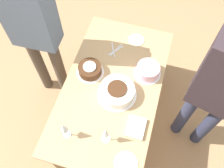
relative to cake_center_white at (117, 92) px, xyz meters
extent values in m
plane|color=#A87F56|center=(-0.06, -0.06, -0.77)|extent=(12.00, 12.00, 0.00)
cube|color=tan|center=(-0.06, -0.06, -0.06)|extent=(1.46, 0.81, 0.03)
cylinder|color=#8E724D|center=(-0.71, -0.39, -0.43)|extent=(0.07, 0.07, 0.70)
cylinder|color=#8E724D|center=(0.60, -0.39, -0.43)|extent=(0.07, 0.07, 0.70)
cylinder|color=#8E724D|center=(-0.71, 0.27, -0.43)|extent=(0.07, 0.07, 0.70)
cylinder|color=white|center=(0.00, 0.00, -0.05)|extent=(0.33, 0.33, 0.01)
cylinder|color=white|center=(0.00, 0.00, 0.00)|extent=(0.29, 0.29, 0.09)
cylinder|color=#422614|center=(0.00, 0.00, 0.05)|extent=(0.16, 0.16, 0.01)
cylinder|color=white|center=(-0.15, -0.29, -0.05)|extent=(0.24, 0.24, 0.01)
cylinder|color=#422614|center=(-0.15, -0.29, 0.00)|extent=(0.20, 0.20, 0.08)
cylinder|color=white|center=(-0.15, -0.29, 0.04)|extent=(0.11, 0.11, 0.01)
cylinder|color=white|center=(-0.27, 0.20, -0.05)|extent=(0.24, 0.24, 0.01)
cylinder|color=#E5B2C6|center=(-0.27, 0.20, 0.01)|extent=(0.20, 0.20, 0.10)
cylinder|color=silver|center=(0.39, 0.02, -0.05)|extent=(0.07, 0.07, 0.00)
cylinder|color=silver|center=(0.39, 0.02, 0.01)|extent=(0.01, 0.01, 0.11)
cone|color=silver|center=(0.39, 0.02, 0.12)|extent=(0.05, 0.05, 0.12)
cylinder|color=silver|center=(0.44, -0.27, -0.05)|extent=(0.06, 0.06, 0.00)
cylinder|color=silver|center=(0.44, -0.27, 0.01)|extent=(0.01, 0.01, 0.11)
cone|color=silver|center=(0.44, -0.27, 0.11)|extent=(0.05, 0.05, 0.10)
cylinder|color=beige|center=(-0.61, 0.02, -0.05)|extent=(0.16, 0.16, 0.01)
cylinder|color=beige|center=(0.53, 0.21, -0.05)|extent=(0.18, 0.18, 0.01)
cube|color=silver|center=(-0.44, -0.13, -0.05)|extent=(0.14, 0.11, 0.00)
cube|color=silver|center=(-0.44, -0.14, -0.04)|extent=(0.16, 0.08, 0.00)
cube|color=silver|center=(-0.43, -0.16, -0.04)|extent=(0.16, 0.08, 0.00)
cube|color=silver|center=(0.25, 0.22, -0.03)|extent=(0.17, 0.14, 0.03)
cylinder|color=#4C4238|center=(-0.26, -0.91, -0.35)|extent=(0.11, 0.11, 0.86)
cylinder|color=#4C4238|center=(-0.27, -0.69, -0.35)|extent=(0.11, 0.11, 0.86)
cube|color=slate|center=(-0.26, -0.80, 0.44)|extent=(0.23, 0.41, 0.71)
cylinder|color=#2D334C|center=(-0.09, 0.85, -0.37)|extent=(0.11, 0.11, 0.81)
cylinder|color=#2D334C|center=(-0.14, 0.64, -0.37)|extent=(0.11, 0.11, 0.81)
camera|label=1|loc=(0.93, 0.23, 1.82)|focal=40.00mm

